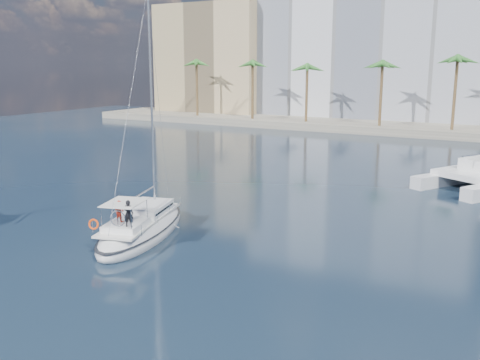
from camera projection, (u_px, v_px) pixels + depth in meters
The scene contains 8 objects.
ground at pixel (210, 245), 31.86m from camera, with size 160.00×160.00×0.00m, color black.
quay at pixel (420, 129), 83.64m from camera, with size 120.00×14.00×1.20m, color gray.
building_modern at pixel (370, 44), 96.77m from camera, with size 42.00×16.00×28.00m, color silver.
building_tan_left at pixel (218, 62), 108.41m from camera, with size 22.00×14.00×22.00m, color tan.
palm_left at pixel (221, 65), 94.51m from camera, with size 3.60×3.60×12.30m.
palm_centre at pixel (419, 66), 78.18m from camera, with size 3.60×3.60×12.30m.
main_sloop at pixel (142, 228), 33.34m from camera, with size 6.24×11.17×15.81m.
seagull at pixel (173, 226), 34.31m from camera, with size 1.06×0.46×0.20m.
Camera 1 is at (16.47, -25.51, 10.54)m, focal length 40.00 mm.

